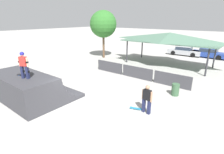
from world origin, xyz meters
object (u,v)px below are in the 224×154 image
object	(u,v)px
skateboard_on_ground	(136,108)
trash_bin	(175,90)
tree_beside_pavilion	(103,24)
skater_on_deck	(23,63)
parked_car_silver	(184,51)
parked_car_blue	(209,53)
skateboard_on_deck	(24,75)
bystander_walking	(147,98)

from	to	relation	value
skateboard_on_ground	trash_bin	distance (m)	3.64
trash_bin	skateboard_on_ground	bearing A→B (deg)	-107.47
tree_beside_pavilion	skater_on_deck	bearing A→B (deg)	-67.24
parked_car_silver	parked_car_blue	world-z (taller)	same
skater_on_deck	tree_beside_pavilion	bearing A→B (deg)	88.42
parked_car_blue	tree_beside_pavilion	bearing A→B (deg)	-137.98
skater_on_deck	skateboard_on_ground	world-z (taller)	skater_on_deck
parked_car_silver	skateboard_on_deck	bearing A→B (deg)	-100.24
bystander_walking	skateboard_on_ground	size ratio (longest dim) A/B	2.06
skateboard_on_deck	bystander_walking	distance (m)	7.64
skater_on_deck	parked_car_blue	world-z (taller)	skater_on_deck
skateboard_on_ground	parked_car_silver	distance (m)	18.69
trash_bin	tree_beside_pavilion	bearing A→B (deg)	152.37
skateboard_on_ground	parked_car_blue	world-z (taller)	parked_car_blue
trash_bin	parked_car_blue	bearing A→B (deg)	93.01
skater_on_deck	parked_car_silver	distance (m)	22.37
parked_car_blue	trash_bin	bearing A→B (deg)	-83.32
skater_on_deck	bystander_walking	bearing A→B (deg)	6.76
skateboard_on_deck	parked_car_blue	world-z (taller)	skateboard_on_deck
trash_bin	parked_car_silver	xyz separation A→B (m)	(-4.00, 15.00, 0.18)
skateboard_on_deck	skateboard_on_ground	xyz separation A→B (m)	(6.08, 3.50, -1.78)
trash_bin	parked_car_blue	size ratio (longest dim) A/B	0.18
skateboard_on_deck	trash_bin	bearing A→B (deg)	19.54
skateboard_on_deck	skateboard_on_ground	distance (m)	7.23
tree_beside_pavilion	skateboard_on_ground	bearing A→B (deg)	-41.52
skater_on_deck	parked_car_silver	world-z (taller)	skater_on_deck
skateboard_on_ground	parked_car_silver	size ratio (longest dim) A/B	0.18
trash_bin	parked_car_silver	bearing A→B (deg)	104.93
skateboard_on_deck	parked_car_silver	xyz separation A→B (m)	(3.17, 21.95, -1.23)
bystander_walking	parked_car_blue	bearing A→B (deg)	-80.31
skater_on_deck	bystander_walking	xyz separation A→B (m)	(6.10, 3.68, -1.75)
bystander_walking	skateboard_on_ground	world-z (taller)	bystander_walking
skateboard_on_deck	tree_beside_pavilion	xyz separation A→B (m)	(-5.04, 13.34, 2.61)
skateboard_on_ground	tree_beside_pavilion	size ratio (longest dim) A/B	0.13
skateboard_on_deck	trash_bin	size ratio (longest dim) A/B	0.98
bystander_walking	skateboard_on_ground	bearing A→B (deg)	9.48
skateboard_on_ground	tree_beside_pavilion	distance (m)	15.49
tree_beside_pavilion	trash_bin	size ratio (longest dim) A/B	7.31
tree_beside_pavilion	trash_bin	xyz separation A→B (m)	(12.21, -6.39, -4.02)
skateboard_on_ground	tree_beside_pavilion	world-z (taller)	tree_beside_pavilion
bystander_walking	trash_bin	distance (m)	3.51
skater_on_deck	parked_car_silver	size ratio (longest dim) A/B	0.35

